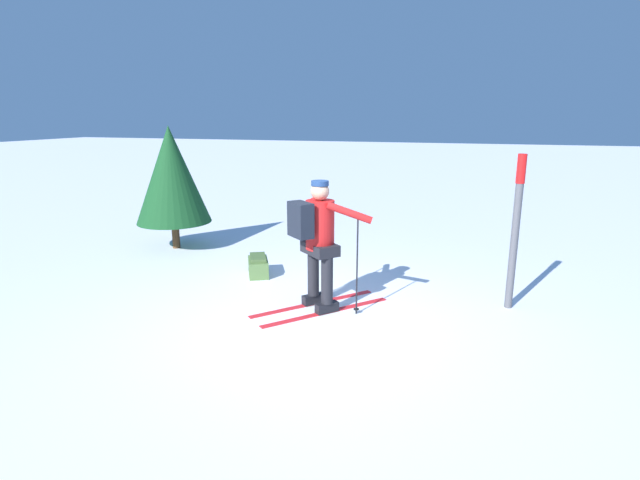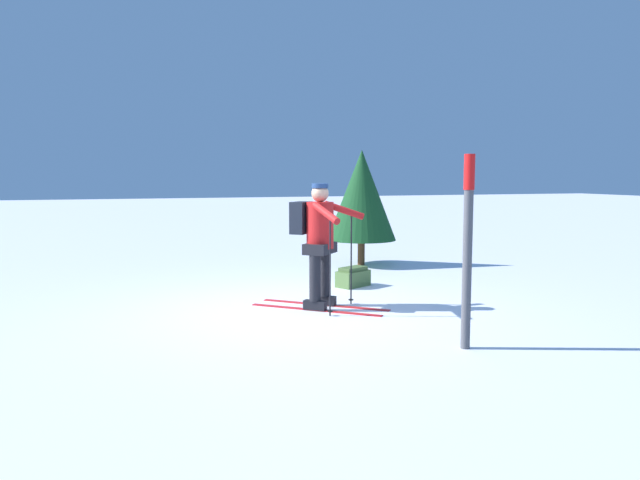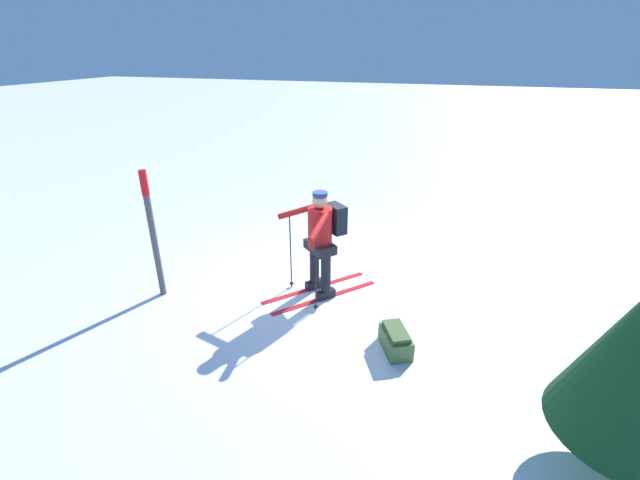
% 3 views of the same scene
% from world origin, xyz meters
% --- Properties ---
extents(ground_plane, '(80.00, 80.00, 0.00)m').
position_xyz_m(ground_plane, '(0.00, 0.00, 0.00)').
color(ground_plane, white).
extents(skier, '(1.66, 1.54, 1.66)m').
position_xyz_m(skier, '(-0.30, -0.08, 0.97)').
color(skier, red).
rests_on(skier, ground_plane).
extents(dropped_backpack, '(0.62, 0.51, 0.31)m').
position_xyz_m(dropped_backpack, '(-1.34, -1.40, 0.15)').
color(dropped_backpack, '#4C6B38').
rests_on(dropped_backpack, ground_plane).
extents(trail_marker, '(0.11, 0.11, 1.98)m').
position_xyz_m(trail_marker, '(-1.11, 2.27, 1.15)').
color(trail_marker, '#4C4C51').
rests_on(trail_marker, ground_plane).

